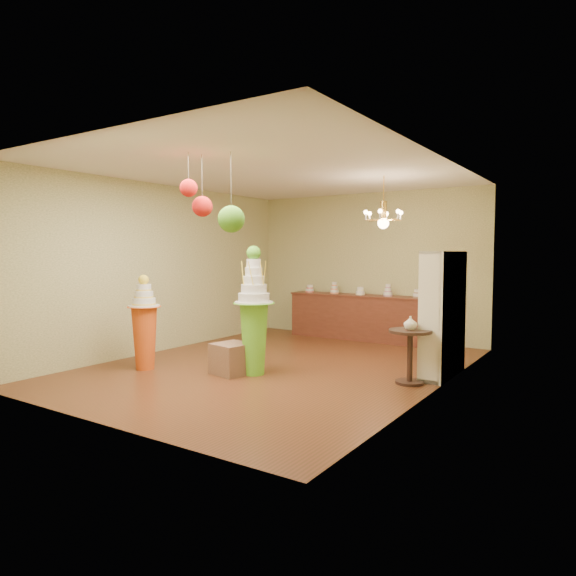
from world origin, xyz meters
The scene contains 17 objects.
floor centered at (0.00, 0.00, 0.00)m, with size 6.50×6.50×0.00m, color #532B16.
ceiling centered at (0.00, 0.00, 3.00)m, with size 6.50×6.50×0.00m, color silver.
wall_back centered at (0.00, 3.25, 1.50)m, with size 5.00×0.04×3.00m, color tan.
wall_front centered at (0.00, -3.25, 1.50)m, with size 5.00×0.04×3.00m, color tan.
wall_left centered at (-2.50, 0.00, 1.50)m, with size 0.04×6.50×3.00m, color tan.
wall_right centered at (2.50, 0.00, 1.50)m, with size 0.04×6.50×3.00m, color tan.
pedestal_green centered at (0.01, -0.63, 0.78)m, with size 0.58×0.58×1.88m.
pedestal_orange centered at (-1.59, -1.28, 0.61)m, with size 0.47×0.47×1.45m.
burlap_riser centered at (-0.28, -0.79, 0.23)m, with size 0.50×0.50×0.45m, color brown.
sideboard centered at (0.00, 2.97, 0.48)m, with size 3.04×0.54×1.16m.
shelving_unit centered at (2.34, 0.80, 0.90)m, with size 0.33×1.20×1.80m.
round_table centered at (2.10, 0.11, 0.48)m, with size 0.62×0.62×0.74m.
vase centered at (2.10, 0.11, 0.83)m, with size 0.18×0.18×0.19m, color #F0E9CF.
pom_red_left centered at (0.06, -1.75, 2.36)m, with size 0.26×0.26×0.77m.
pom_green_mid centered at (0.47, -1.68, 2.19)m, with size 0.33×0.33×0.98m.
pom_red_right centered at (0.02, -1.94, 2.57)m, with size 0.22×0.22×0.54m.
chandelier centered at (1.24, 1.18, 2.30)m, with size 0.83×0.83×0.85m.
Camera 1 is at (4.50, -6.54, 1.79)m, focal length 32.00 mm.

